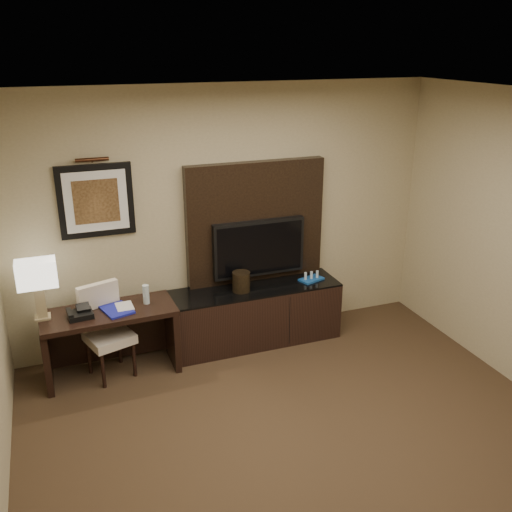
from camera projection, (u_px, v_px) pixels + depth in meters
name	position (u px, v px, depth m)	size (l,w,h in m)	color
floor	(332.00, 482.00, 4.24)	(4.50, 5.00, 0.01)	#372619
ceiling	(354.00, 110.00, 3.28)	(4.50, 5.00, 0.01)	silver
wall_back	(227.00, 217.00, 5.95)	(4.50, 0.01, 2.70)	tan
desk	(111.00, 342.00, 5.52)	(1.25, 0.54, 0.67)	black
credenza	(254.00, 315.00, 6.11)	(1.84, 0.51, 0.63)	black
tv_wall_panel	(255.00, 223.00, 6.02)	(1.50, 0.12, 1.30)	black
tv	(259.00, 248.00, 6.02)	(1.00, 0.08, 0.60)	black
artwork	(96.00, 201.00, 5.40)	(0.70, 0.04, 0.70)	black
picture_light	(92.00, 160.00, 5.22)	(0.04, 0.04, 0.30)	#3D2113
desk_chair	(109.00, 337.00, 5.45)	(0.40, 0.46, 0.84)	beige
table_lamp	(38.00, 287.00, 5.15)	(0.38, 0.22, 0.62)	tan
desk_phone	(80.00, 312.00, 5.26)	(0.22, 0.20, 0.11)	black
blue_folder	(117.00, 310.00, 5.40)	(0.24, 0.32, 0.02)	#171C99
book	(115.00, 299.00, 5.39)	(0.16, 0.02, 0.22)	#C3B199
water_bottle	(146.00, 294.00, 5.52)	(0.06, 0.06, 0.19)	silver
ice_bucket	(241.00, 282.00, 5.89)	(0.19, 0.19, 0.21)	black
minibar_tray	(311.00, 276.00, 6.17)	(0.26, 0.15, 0.09)	#174D98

